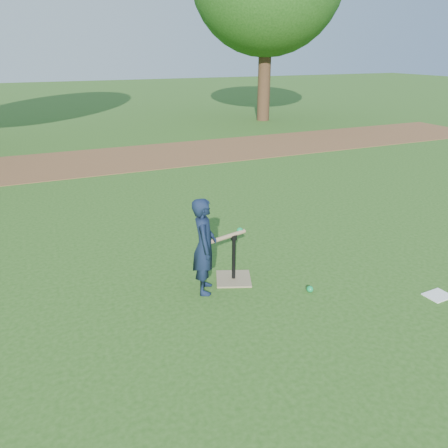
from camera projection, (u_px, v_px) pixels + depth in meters
name	position (u px, v px, depth m)	size (l,w,h in m)	color
ground	(264.00, 288.00, 5.34)	(80.00, 80.00, 0.00)	#285116
dirt_strip	(130.00, 158.00, 11.71)	(24.00, 3.00, 0.01)	brown
child	(204.00, 246.00, 5.08)	(0.43, 0.28, 1.17)	#111B33
wiffle_ball_ground	(310.00, 289.00, 5.24)	(0.08, 0.08, 0.08)	#0D9348
clipboard	(438.00, 295.00, 5.17)	(0.30, 0.23, 0.01)	white
batting_tee	(234.00, 272.00, 5.50)	(0.56, 0.56, 0.61)	#8F7C5B
swing_action	(226.00, 236.00, 5.26)	(0.63, 0.24, 0.08)	tan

